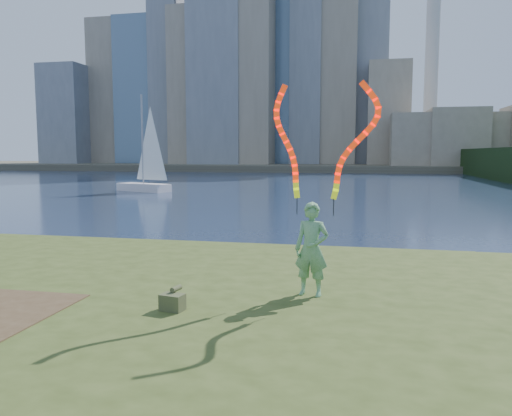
# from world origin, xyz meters

# --- Properties ---
(ground) EXTENTS (320.00, 320.00, 0.00)m
(ground) POSITION_xyz_m (0.00, 0.00, 0.00)
(ground) COLOR #1B2843
(ground) RESTS_ON ground
(grassy_knoll) EXTENTS (20.00, 18.00, 0.80)m
(grassy_knoll) POSITION_xyz_m (0.00, -2.30, 0.34)
(grassy_knoll) COLOR #384719
(grassy_knoll) RESTS_ON ground
(far_shore) EXTENTS (320.00, 40.00, 1.20)m
(far_shore) POSITION_xyz_m (0.00, 95.00, 0.60)
(far_shore) COLOR #4A4536
(far_shore) RESTS_ON ground
(woman_with_ribbons) EXTENTS (2.04, 0.54, 4.04)m
(woman_with_ribbons) POSITION_xyz_m (3.25, -0.83, 2.20)
(woman_with_ribbons) COLOR #127117
(woman_with_ribbons) RESTS_ON grassy_knoll
(canvas_bag) EXTENTS (0.41, 0.46, 0.35)m
(canvas_bag) POSITION_xyz_m (1.14, -2.17, 0.95)
(canvas_bag) COLOR #3E4527
(canvas_bag) RESTS_ON grassy_knoll
(sailboat) EXTENTS (5.46, 3.61, 8.41)m
(sailboat) POSITION_xyz_m (-14.29, 30.99, 1.45)
(sailboat) COLOR silver
(sailboat) RESTS_ON ground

